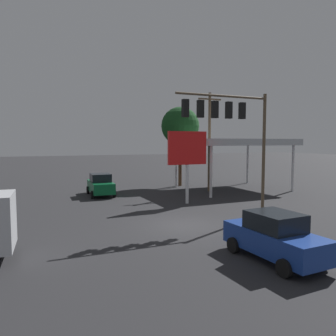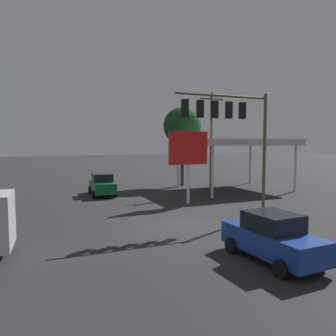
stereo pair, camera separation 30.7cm
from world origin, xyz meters
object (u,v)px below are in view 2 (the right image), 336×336
(traffic_signal_assembly, at_px, (230,122))
(utility_pole, at_px, (211,139))
(price_sign, at_px, (188,151))
(sedan_waiting, at_px, (102,185))
(sedan_far, at_px, (272,237))
(street_tree, at_px, (182,126))

(traffic_signal_assembly, bearing_deg, utility_pole, -114.78)
(price_sign, bearing_deg, traffic_signal_assembly, 90.88)
(utility_pole, relative_size, sedan_waiting, 2.08)
(utility_pole, distance_m, sedan_waiting, 10.97)
(traffic_signal_assembly, bearing_deg, sedan_far, 70.04)
(sedan_far, relative_size, sedan_waiting, 1.00)
(traffic_signal_assembly, height_order, sedan_far, traffic_signal_assembly)
(street_tree, bearing_deg, price_sign, 67.10)
(sedan_far, relative_size, street_tree, 0.53)
(utility_pole, bearing_deg, sedan_far, 67.09)
(price_sign, height_order, sedan_far, price_sign)
(utility_pole, xyz_separation_m, price_sign, (4.81, 4.77, -0.90))
(utility_pole, bearing_deg, traffic_signal_assembly, 65.22)
(street_tree, bearing_deg, sedan_waiting, 17.58)
(traffic_signal_assembly, bearing_deg, sedan_waiting, -65.87)
(traffic_signal_assembly, bearing_deg, street_tree, -104.65)
(street_tree, bearing_deg, sedan_far, 73.66)
(utility_pole, distance_m, sedan_far, 18.87)
(utility_pole, relative_size, sedan_far, 2.09)
(utility_pole, relative_size, street_tree, 1.11)
(utility_pole, xyz_separation_m, sedan_far, (7.18, 16.98, -4.00))
(traffic_signal_assembly, height_order, utility_pole, utility_pole)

